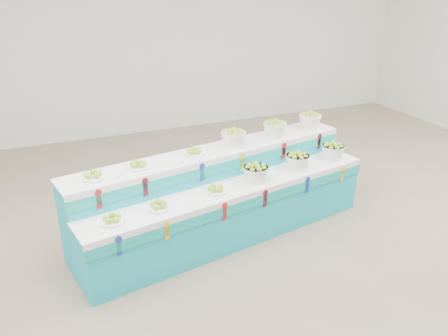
{
  "coord_description": "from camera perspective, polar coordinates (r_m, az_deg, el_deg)",
  "views": [
    {
      "loc": [
        -2.78,
        -3.74,
        2.98
      ],
      "look_at": [
        -0.87,
        0.77,
        0.87
      ],
      "focal_mm": 36.39,
      "sensor_mm": 36.0,
      "label": 1
    }
  ],
  "objects": [
    {
      "name": "ground",
      "position": [
        5.54,
        11.67,
        -9.85
      ],
      "size": [
        10.0,
        10.0,
        0.0
      ],
      "primitive_type": "plane",
      "color": "#776352",
      "rests_on": "ground"
    },
    {
      "name": "back_wall",
      "position": [
        9.23,
        -5.51,
        17.09
      ],
      "size": [
        10.0,
        0.0,
        10.0
      ],
      "primitive_type": "plane",
      "rotation": [
        1.57,
        0.0,
        0.0
      ],
      "color": "silver",
      "rests_on": "ground"
    },
    {
      "name": "display_stand",
      "position": [
        5.49,
        0.0,
        -3.45
      ],
      "size": [
        3.84,
        1.64,
        1.02
      ],
      "primitive_type": null,
      "rotation": [
        0.0,
        0.0,
        0.19
      ],
      "color": "#1BAAC6",
      "rests_on": "ground"
    },
    {
      "name": "plate_lower_left",
      "position": [
        4.61,
        -13.9,
        -6.18
      ],
      "size": [
        0.29,
        0.29,
        0.09
      ],
      "primitive_type": "cylinder",
      "rotation": [
        0.0,
        0.0,
        0.19
      ],
      "color": "white",
      "rests_on": "display_stand"
    },
    {
      "name": "plate_lower_mid",
      "position": [
        4.77,
        -8.21,
        -4.63
      ],
      "size": [
        0.29,
        0.29,
        0.09
      ],
      "primitive_type": "cylinder",
      "rotation": [
        0.0,
        0.0,
        0.19
      ],
      "color": "white",
      "rests_on": "display_stand"
    },
    {
      "name": "plate_lower_right",
      "position": [
        5.08,
        -1.07,
        -2.6
      ],
      "size": [
        0.29,
        0.29,
        0.09
      ],
      "primitive_type": "cylinder",
      "rotation": [
        0.0,
        0.0,
        0.19
      ],
      "color": "white",
      "rests_on": "display_stand"
    },
    {
      "name": "basket_lower_left",
      "position": [
        5.34,
        4.0,
        -0.52
      ],
      "size": [
        0.35,
        0.35,
        0.22
      ],
      "primitive_type": null,
      "rotation": [
        0.0,
        0.0,
        0.19
      ],
      "color": "silver",
      "rests_on": "display_stand"
    },
    {
      "name": "basket_lower_mid",
      "position": [
        5.74,
        9.21,
        0.96
      ],
      "size": [
        0.35,
        0.35,
        0.22
      ],
      "primitive_type": null,
      "rotation": [
        0.0,
        0.0,
        0.19
      ],
      "color": "silver",
      "rests_on": "display_stand"
    },
    {
      "name": "basket_lower_right",
      "position": [
        6.16,
        13.51,
        2.17
      ],
      "size": [
        0.35,
        0.35,
        0.22
      ],
      "primitive_type": null,
      "rotation": [
        0.0,
        0.0,
        0.19
      ],
      "color": "silver",
      "rests_on": "display_stand"
    },
    {
      "name": "plate_upper_left",
      "position": [
        4.88,
        -16.16,
        -0.82
      ],
      "size": [
        0.29,
        0.29,
        0.09
      ],
      "primitive_type": "cylinder",
      "rotation": [
        0.0,
        0.0,
        0.19
      ],
      "color": "white",
      "rests_on": "display_stand"
    },
    {
      "name": "plate_upper_mid",
      "position": [
        5.03,
        -10.72,
        0.48
      ],
      "size": [
        0.29,
        0.29,
        0.09
      ],
      "primitive_type": "cylinder",
      "rotation": [
        0.0,
        0.0,
        0.19
      ],
      "color": "white",
      "rests_on": "display_stand"
    },
    {
      "name": "plate_upper_right",
      "position": [
        5.32,
        -3.79,
        2.12
      ],
      "size": [
        0.29,
        0.29,
        0.09
      ],
      "primitive_type": "cylinder",
      "rotation": [
        0.0,
        0.0,
        0.19
      ],
      "color": "white",
      "rests_on": "display_stand"
    },
    {
      "name": "basket_upper_left",
      "position": [
        5.58,
        1.2,
        3.89
      ],
      "size": [
        0.35,
        0.35,
        0.22
      ],
      "primitive_type": null,
      "rotation": [
        0.0,
        0.0,
        0.19
      ],
      "color": "silver",
      "rests_on": "display_stand"
    },
    {
      "name": "basket_upper_mid",
      "position": [
        5.96,
        6.41,
        5.04
      ],
      "size": [
        0.35,
        0.35,
        0.22
      ],
      "primitive_type": null,
      "rotation": [
        0.0,
        0.0,
        0.19
      ],
      "color": "silver",
      "rests_on": "display_stand"
    },
    {
      "name": "basket_upper_right",
      "position": [
        6.36,
        10.76,
        5.96
      ],
      "size": [
        0.35,
        0.35,
        0.22
      ],
      "primitive_type": null,
      "rotation": [
        0.0,
        0.0,
        0.19
      ],
      "color": "silver",
      "rests_on": "display_stand"
    }
  ]
}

